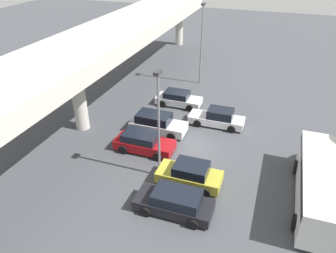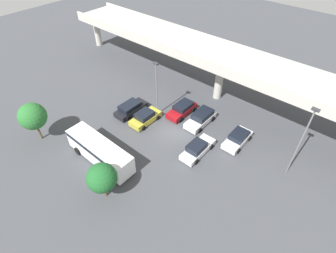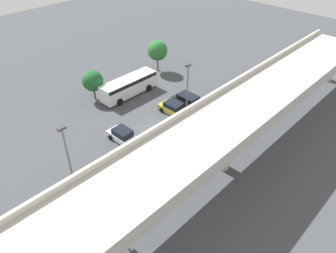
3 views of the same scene
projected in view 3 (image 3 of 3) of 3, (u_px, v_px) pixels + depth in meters
ground_plane at (156, 129)px, 40.76m from camera, size 118.84×118.84×0.00m
highway_overpass at (229, 120)px, 31.50m from camera, size 56.61×6.83×7.28m
parked_car_0 at (189, 101)px, 44.85m from camera, size 2.20×4.78×1.52m
parked_car_1 at (174, 108)px, 43.22m from camera, size 2.18×4.37×1.58m
parked_car_2 at (187, 131)px, 39.13m from camera, size 2.17×4.65×1.54m
parked_car_3 at (170, 142)px, 37.25m from camera, size 2.22×4.80×1.66m
parked_car_4 at (124, 137)px, 38.27m from camera, size 2.03×4.87×1.59m
parked_car_5 at (132, 166)px, 34.15m from camera, size 2.14×4.47×1.45m
shuttle_bus at (129, 85)px, 46.73m from camera, size 8.89×2.68×2.60m
lamp_post_near_aisle at (187, 89)px, 39.65m from camera, size 0.70×0.35×7.79m
lamp_post_mid_lot at (69, 162)px, 28.14m from camera, size 0.70×0.35×8.78m
tree_front_left at (157, 51)px, 52.03m from camera, size 3.19×3.19×5.11m
tree_front_centre at (93, 81)px, 45.09m from camera, size 2.93×2.93×4.29m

